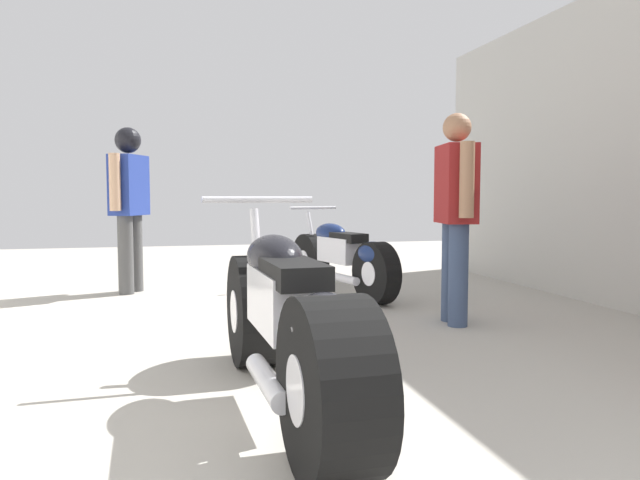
{
  "coord_description": "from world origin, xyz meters",
  "views": [
    {
      "loc": [
        -0.7,
        0.05,
        0.97
      ],
      "look_at": [
        0.23,
        3.78,
        0.68
      ],
      "focal_mm": 33.55,
      "sensor_mm": 36.0,
      "label": 1
    }
  ],
  "objects_px": {
    "mechanic_with_helmet": "(129,194)",
    "motorcycle_maroon_cruiser": "(286,324)",
    "motorcycle_black_naked": "(342,258)",
    "mechanic_in_blue": "(456,206)"
  },
  "relations": [
    {
      "from": "motorcycle_black_naked",
      "to": "mechanic_in_blue",
      "type": "relative_size",
      "value": 1.15
    },
    {
      "from": "motorcycle_black_naked",
      "to": "motorcycle_maroon_cruiser",
      "type": "bearing_deg",
      "value": -110.64
    },
    {
      "from": "mechanic_in_blue",
      "to": "mechanic_with_helmet",
      "type": "distance_m",
      "value": 3.25
    },
    {
      "from": "motorcycle_black_naked",
      "to": "mechanic_with_helmet",
      "type": "distance_m",
      "value": 2.2
    },
    {
      "from": "motorcycle_maroon_cruiser",
      "to": "mechanic_with_helmet",
      "type": "distance_m",
      "value": 3.76
    },
    {
      "from": "motorcycle_black_naked",
      "to": "mechanic_in_blue",
      "type": "xyz_separation_m",
      "value": [
        0.46,
        -1.46,
        0.53
      ]
    },
    {
      "from": "motorcycle_black_naked",
      "to": "mechanic_with_helmet",
      "type": "relative_size",
      "value": 1.11
    },
    {
      "from": "mechanic_with_helmet",
      "to": "motorcycle_maroon_cruiser",
      "type": "bearing_deg",
      "value": -76.09
    },
    {
      "from": "motorcycle_maroon_cruiser",
      "to": "motorcycle_black_naked",
      "type": "bearing_deg",
      "value": 69.36
    },
    {
      "from": "mechanic_in_blue",
      "to": "mechanic_with_helmet",
      "type": "bearing_deg",
      "value": 139.45
    }
  ]
}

